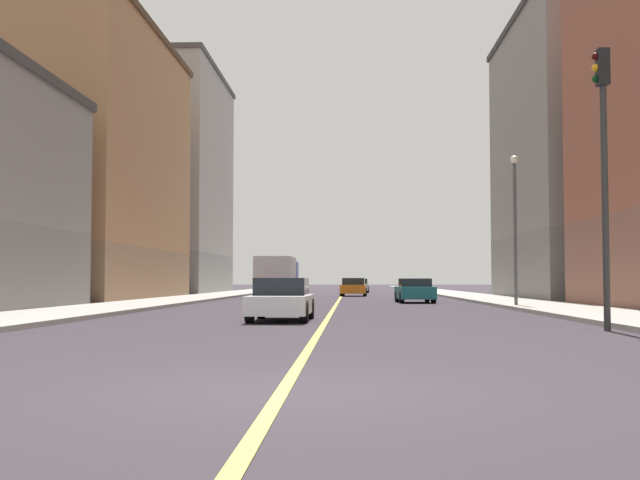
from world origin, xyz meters
TOP-DOWN VIEW (x-y plane):
  - ground_plane at (0.00, 0.00)m, footprint 400.00×400.00m
  - sidewalk_left at (9.29, 49.00)m, footprint 3.91×168.00m
  - sidewalk_right at (-9.29, 49.00)m, footprint 3.91×168.00m
  - lane_center_stripe at (0.00, 49.00)m, footprint 0.16×154.00m
  - building_left_mid at (16.37, 41.40)m, footprint 10.54×17.52m
  - building_right_midblock at (-16.37, 38.58)m, footprint 10.54×20.05m
  - building_right_distant at (-16.37, 60.79)m, footprint 10.54×17.93m
  - traffic_light_left_near at (6.92, 10.39)m, footprint 0.40×0.32m
  - street_lamp_left_near at (7.94, 25.56)m, footprint 0.36×0.36m
  - car_orange at (0.93, 50.84)m, footprint 2.08×4.50m
  - car_silver at (1.49, 66.99)m, footprint 2.08×4.58m
  - car_white at (-1.35, 14.78)m, footprint 1.84×4.12m
  - car_teal at (4.19, 33.57)m, footprint 2.01×3.99m
  - box_truck at (-4.33, 44.50)m, footprint 2.49×7.89m

SIDE VIEW (x-z plane):
  - ground_plane at x=0.00m, z-range 0.00..0.00m
  - lane_center_stripe at x=0.00m, z-range 0.00..0.01m
  - sidewalk_left at x=9.29m, z-range 0.00..0.15m
  - sidewalk_right at x=-9.29m, z-range 0.00..0.15m
  - car_white at x=-1.35m, z-range -0.02..1.27m
  - car_teal at x=4.19m, z-range -0.02..1.29m
  - car_silver at x=1.49m, z-range -0.01..1.34m
  - car_orange at x=0.93m, z-range -0.02..1.36m
  - box_truck at x=-4.33m, z-range 0.15..2.92m
  - street_lamp_left_near at x=7.94m, z-range 0.89..7.45m
  - traffic_light_left_near at x=6.92m, z-range 0.95..7.85m
  - building_right_midblock at x=-16.37m, z-range 0.01..16.82m
  - building_left_mid at x=16.37m, z-range 0.01..18.19m
  - building_right_distant at x=-16.37m, z-range 0.01..20.19m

